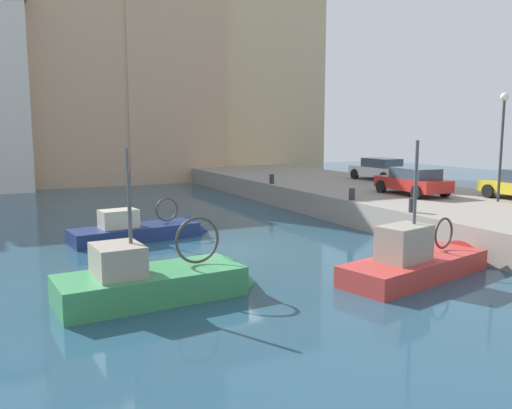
% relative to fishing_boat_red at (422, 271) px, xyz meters
% --- Properties ---
extents(water_surface, '(80.00, 80.00, 0.00)m').
position_rel_fishing_boat_red_xyz_m(water_surface, '(-4.27, 5.92, -0.15)').
color(water_surface, navy).
rests_on(water_surface, ground).
extents(quay_wall, '(9.00, 56.00, 1.20)m').
position_rel_fishing_boat_red_xyz_m(quay_wall, '(7.23, 5.92, 0.45)').
color(quay_wall, gray).
rests_on(quay_wall, ground).
extents(fishing_boat_red, '(6.35, 3.09, 4.95)m').
position_rel_fishing_boat_red_xyz_m(fishing_boat_red, '(0.00, 0.00, 0.00)').
color(fishing_boat_red, '#BC3833').
rests_on(fishing_boat_red, ground).
extents(fishing_boat_navy, '(6.04, 2.33, 4.43)m').
position_rel_fishing_boat_red_xyz_m(fishing_boat_navy, '(-6.32, 9.17, -0.05)').
color(fishing_boat_navy, navy).
rests_on(fishing_boat_navy, ground).
extents(fishing_boat_green, '(5.76, 2.30, 4.31)m').
position_rel_fishing_boat_red_xyz_m(fishing_boat_green, '(-7.76, 1.39, -0.03)').
color(fishing_boat_green, '#388951').
rests_on(fishing_boat_green, ground).
extents(parked_car_red, '(2.02, 4.02, 1.35)m').
position_rel_fishing_boat_red_xyz_m(parked_car_red, '(6.86, 8.11, 1.74)').
color(parked_car_red, red).
rests_on(parked_car_red, quay_wall).
extents(parked_car_white, '(1.99, 4.17, 1.39)m').
position_rel_fishing_boat_red_xyz_m(parked_car_white, '(10.10, 14.69, 1.76)').
color(parked_car_white, silver).
rests_on(parked_car_white, quay_wall).
extents(mooring_bollard_south, '(0.28, 0.28, 0.55)m').
position_rel_fishing_boat_red_xyz_m(mooring_bollard_south, '(3.08, 3.92, 1.32)').
color(mooring_bollard_south, '#2D2D33').
rests_on(mooring_bollard_south, quay_wall).
extents(mooring_bollard_mid, '(0.28, 0.28, 0.55)m').
position_rel_fishing_boat_red_xyz_m(mooring_bollard_mid, '(3.08, 7.92, 1.32)').
color(mooring_bollard_mid, '#2D2D33').
rests_on(mooring_bollard_mid, quay_wall).
extents(mooring_bollard_north, '(0.28, 0.28, 0.55)m').
position_rel_fishing_boat_red_xyz_m(mooring_bollard_north, '(3.08, 15.92, 1.32)').
color(mooring_bollard_north, '#2D2D33').
rests_on(mooring_bollard_north, quay_wall).
extents(quay_streetlamp, '(0.36, 0.36, 4.83)m').
position_rel_fishing_boat_red_xyz_m(quay_streetlamp, '(8.73, 4.64, 4.30)').
color(quay_streetlamp, '#38383D').
rests_on(quay_streetlamp, quay_wall).
extents(waterfront_building_west_mid, '(9.06, 8.72, 17.70)m').
position_rel_fishing_boat_red_xyz_m(waterfront_building_west_mid, '(-4.96, 33.72, 8.72)').
color(waterfront_building_west_mid, tan).
rests_on(waterfront_building_west_mid, ground).
extents(waterfront_building_central, '(8.17, 6.60, 24.36)m').
position_rel_fishing_boat_red_xyz_m(waterfront_building_central, '(1.70, 32.58, 12.05)').
color(waterfront_building_central, tan).
rests_on(waterfront_building_central, ground).
extents(waterfront_building_east_mid, '(10.46, 8.02, 16.88)m').
position_rel_fishing_boat_red_xyz_m(waterfront_building_east_mid, '(10.87, 33.94, 8.31)').
color(waterfront_building_east_mid, '#D1B284').
rests_on(waterfront_building_east_mid, ground).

